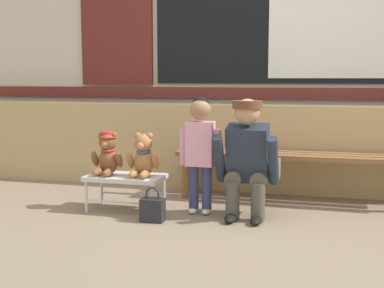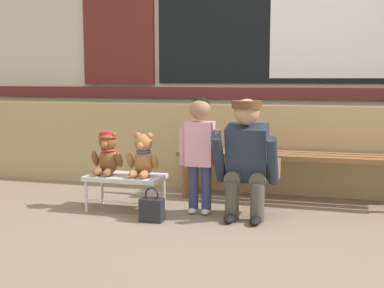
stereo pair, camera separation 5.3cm
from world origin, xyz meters
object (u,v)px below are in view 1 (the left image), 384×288
wooden_bench_long (294,160)px  small_display_bench (125,179)px  teddy_bear_plain (143,157)px  handbag_on_ground (153,209)px  adult_crouching (249,158)px  teddy_bear_with_hat (107,154)px  child_standing (200,142)px

wooden_bench_long → small_display_bench: 1.51m
small_display_bench → teddy_bear_plain: teddy_bear_plain is taller
wooden_bench_long → handbag_on_ground: (-1.00, -0.96, -0.28)m
teddy_bear_plain → adult_crouching: (0.87, 0.04, 0.02)m
wooden_bench_long → teddy_bear_plain: (-1.17, -0.70, 0.09)m
adult_crouching → handbag_on_ground: adult_crouching is taller
small_display_bench → wooden_bench_long: bearing=27.6°
teddy_bear_with_hat → teddy_bear_plain: size_ratio=1.00×
small_display_bench → adult_crouching: size_ratio=0.67×
teddy_bear_plain → small_display_bench: bearing=-179.5°
handbag_on_ground → child_standing: bearing=47.9°
wooden_bench_long → small_display_bench: size_ratio=3.28×
teddy_bear_plain → adult_crouching: 0.87m
small_display_bench → teddy_bear_plain: (0.16, 0.00, 0.20)m
wooden_bench_long → handbag_on_ground: bearing=-136.2°
wooden_bench_long → adult_crouching: bearing=-114.9°
small_display_bench → child_standing: (0.63, 0.07, 0.33)m
small_display_bench → handbag_on_ground: (0.33, -0.26, -0.17)m
handbag_on_ground → teddy_bear_plain: bearing=123.2°
wooden_bench_long → handbag_on_ground: 1.42m
adult_crouching → wooden_bench_long: bearing=65.1°
small_display_bench → handbag_on_ground: 0.46m
teddy_bear_with_hat → adult_crouching: (1.19, 0.04, 0.01)m
wooden_bench_long → child_standing: size_ratio=2.19×
child_standing → adult_crouching: (0.40, -0.03, -0.11)m
teddy_bear_with_hat → child_standing: size_ratio=0.38×
teddy_bear_with_hat → adult_crouching: 1.19m
wooden_bench_long → teddy_bear_plain: bearing=-149.3°
teddy_bear_with_hat → adult_crouching: size_ratio=0.38×
child_standing → teddy_bear_plain: bearing=-172.1°
teddy_bear_plain → child_standing: (0.47, 0.06, 0.13)m
small_display_bench → teddy_bear_plain: size_ratio=1.76×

